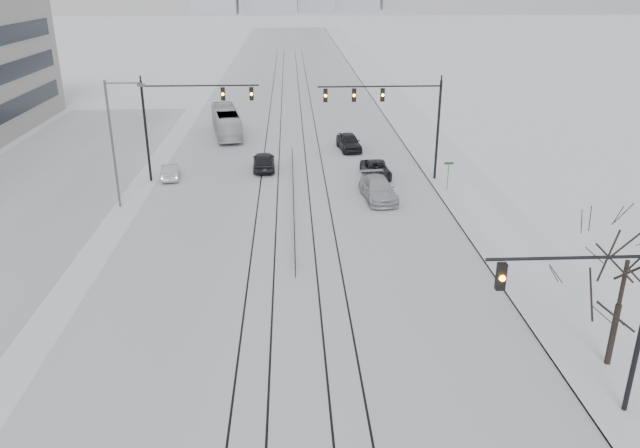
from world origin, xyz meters
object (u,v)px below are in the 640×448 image
(bare_tree, at_px, (626,272))
(sedan_nb_front, at_px, (376,170))
(sedan_sb_outer, at_px, (170,172))
(sedan_nb_far, at_px, (349,142))
(box_truck, at_px, (226,122))
(sedan_nb_right, at_px, (378,189))
(sedan_sb_inner, at_px, (264,161))
(traffic_mast_near, at_px, (602,309))

(bare_tree, bearing_deg, sedan_nb_front, 103.26)
(sedan_sb_outer, height_order, sedan_nb_far, sedan_nb_far)
(sedan_nb_front, xyz_separation_m, box_truck, (-13.53, 14.98, 0.75))
(sedan_sb_outer, xyz_separation_m, sedan_nb_right, (16.29, -5.78, 0.17))
(sedan_sb_inner, bearing_deg, sedan_nb_right, 135.71)
(traffic_mast_near, bearing_deg, sedan_nb_far, 97.95)
(bare_tree, height_order, sedan_nb_far, bare_tree)
(sedan_sb_outer, distance_m, box_truck, 14.97)
(sedan_nb_far, xyz_separation_m, box_truck, (-12.10, 6.38, 0.61))
(sedan_sb_inner, distance_m, box_truck, 13.18)
(sedan_sb_inner, bearing_deg, sedan_sb_outer, 13.64)
(bare_tree, bearing_deg, box_truck, 115.35)
(sedan_sb_outer, bearing_deg, traffic_mast_near, 116.13)
(sedan_sb_inner, xyz_separation_m, sedan_sb_outer, (-7.57, -2.13, -0.17))
(traffic_mast_near, bearing_deg, bare_tree, 51.24)
(sedan_nb_front, bearing_deg, sedan_nb_right, -97.85)
(bare_tree, height_order, sedan_sb_inner, bare_tree)
(bare_tree, xyz_separation_m, sedan_sb_inner, (-15.63, 29.57, -3.71))
(traffic_mast_near, bearing_deg, box_truck, 111.23)
(traffic_mast_near, distance_m, sedan_nb_far, 39.21)
(sedan_nb_right, bearing_deg, sedan_nb_front, 79.14)
(bare_tree, bearing_deg, sedan_sb_outer, 130.21)
(bare_tree, xyz_separation_m, sedan_nb_front, (-6.38, 27.05, -3.85))
(sedan_sb_outer, distance_m, sedan_nb_front, 16.83)
(traffic_mast_near, height_order, box_truck, traffic_mast_near)
(sedan_nb_front, xyz_separation_m, sedan_nb_right, (-0.54, -5.38, 0.14))
(sedan_sb_inner, relative_size, box_truck, 0.46)
(sedan_nb_front, distance_m, sedan_nb_far, 8.72)
(sedan_sb_outer, bearing_deg, sedan_nb_front, 170.46)
(traffic_mast_near, distance_m, sedan_nb_right, 25.36)
(bare_tree, distance_m, sedan_sb_outer, 36.14)
(sedan_nb_right, distance_m, box_truck, 24.16)
(traffic_mast_near, bearing_deg, sedan_nb_front, 97.51)
(sedan_sb_inner, xyz_separation_m, box_truck, (-4.27, 12.45, 0.62))
(bare_tree, bearing_deg, sedan_sb_inner, 117.86)
(sedan_sb_inner, bearing_deg, bare_tree, 115.77)
(sedan_sb_inner, bearing_deg, box_truck, -73.15)
(sedan_sb_inner, bearing_deg, sedan_nb_far, -144.27)
(bare_tree, bearing_deg, traffic_mast_near, -128.76)
(bare_tree, height_order, sedan_sb_outer, bare_tree)
(traffic_mast_near, distance_m, sedan_sb_outer, 37.08)
(sedan_nb_right, bearing_deg, box_truck, 117.38)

